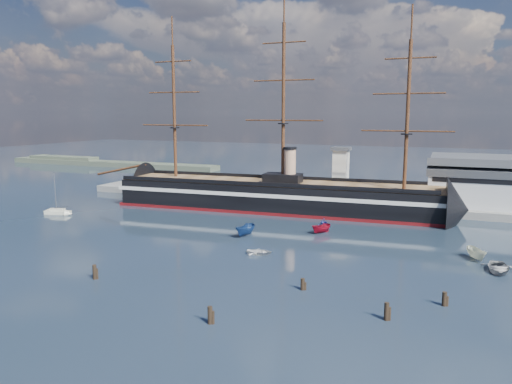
% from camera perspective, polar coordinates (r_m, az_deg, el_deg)
% --- Properties ---
extents(ground, '(600.00, 600.00, 0.00)m').
position_cam_1_polar(ground, '(115.83, 4.24, -4.26)').
color(ground, '#182732').
rests_on(ground, ground).
extents(quay, '(180.00, 18.00, 2.00)m').
position_cam_1_polar(quay, '(147.58, 12.46, -1.56)').
color(quay, slate).
rests_on(quay, ground).
extents(quay_tower, '(5.00, 5.00, 15.00)m').
position_cam_1_polar(quay_tower, '(144.64, 9.65, 2.23)').
color(quay_tower, silver).
rests_on(quay_tower, ground).
extents(shoreline, '(120.00, 10.00, 4.00)m').
position_cam_1_polar(shoreline, '(268.51, -17.90, 3.23)').
color(shoreline, '#3F4C38').
rests_on(shoreline, ground).
extents(warship, '(113.41, 22.40, 53.94)m').
position_cam_1_polar(warship, '(138.04, 1.60, -0.37)').
color(warship, black).
rests_on(warship, ground).
extents(sailboat, '(7.11, 3.66, 10.92)m').
position_cam_1_polar(sailboat, '(142.26, -21.72, -2.10)').
color(sailboat, beige).
rests_on(sailboat, ground).
extents(motorboat_a, '(7.96, 3.71, 3.07)m').
position_cam_1_polar(motorboat_a, '(109.27, -1.22, -5.05)').
color(motorboat_a, navy).
rests_on(motorboat_a, ground).
extents(motorboat_b, '(1.81, 3.23, 1.42)m').
position_cam_1_polar(motorboat_b, '(95.48, 0.38, -7.14)').
color(motorboat_b, silver).
rests_on(motorboat_b, ground).
extents(motorboat_c, '(6.54, 5.11, 2.50)m').
position_cam_1_polar(motorboat_c, '(112.65, 7.46, -4.70)').
color(motorboat_c, maroon).
rests_on(motorboat_c, ground).
extents(motorboat_d, '(6.79, 5.18, 2.29)m').
position_cam_1_polar(motorboat_d, '(118.97, 7.76, -3.96)').
color(motorboat_d, navy).
rests_on(motorboat_d, ground).
extents(motorboat_f, '(7.27, 5.16, 2.74)m').
position_cam_1_polar(motorboat_f, '(100.37, 23.87, -7.12)').
color(motorboat_f, beige).
rests_on(motorboat_f, ground).
extents(motorboat_g, '(4.54, 2.00, 2.08)m').
position_cam_1_polar(motorboat_g, '(94.72, 25.92, -8.21)').
color(motorboat_g, gray).
rests_on(motorboat_g, ground).
extents(piling_near_left, '(0.64, 0.64, 3.09)m').
position_cam_1_polar(piling_near_left, '(85.91, -17.93, -9.45)').
color(piling_near_left, black).
rests_on(piling_near_left, ground).
extents(piling_near_mid, '(0.64, 0.64, 3.02)m').
position_cam_1_polar(piling_near_mid, '(66.01, -5.26, -14.77)').
color(piling_near_mid, black).
rests_on(piling_near_mid, ground).
extents(piling_near_right, '(0.64, 0.64, 3.09)m').
position_cam_1_polar(piling_near_right, '(68.90, 14.65, -13.98)').
color(piling_near_right, black).
rests_on(piling_near_right, ground).
extents(piling_far_right, '(0.64, 0.64, 2.73)m').
position_cam_1_polar(piling_far_right, '(75.90, 20.68, -12.08)').
color(piling_far_right, black).
rests_on(piling_far_right, ground).
extents(piling_extra, '(0.64, 0.64, 2.52)m').
position_cam_1_polar(piling_extra, '(77.51, 5.34, -11.07)').
color(piling_extra, black).
rests_on(piling_extra, ground).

